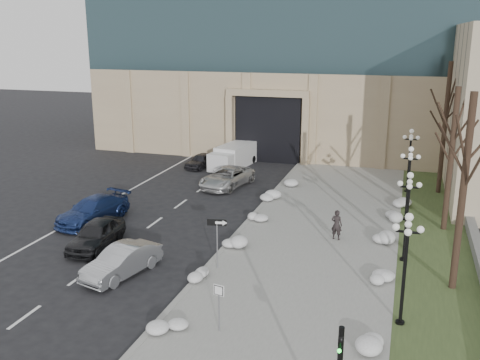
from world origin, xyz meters
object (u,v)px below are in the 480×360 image
(car_a, at_px, (96,234))
(car_e, at_px, (201,161))
(car_d, at_px, (227,177))
(car_b, at_px, (122,261))
(lamppost_d, at_px, (410,152))
(pedestrian, at_px, (337,225))
(box_truck, at_px, (234,156))
(lamppost_c, at_px, (409,174))
(one_way_sign, at_px, (220,229))
(keep_sign, at_px, (219,298))
(car_c, at_px, (93,210))
(lamppost_b, at_px, (408,205))
(lamppost_a, at_px, (406,254))

(car_a, xyz_separation_m, car_e, (-1.22, 18.65, -0.13))
(car_d, bearing_deg, car_e, 140.33)
(car_b, relative_size, lamppost_d, 0.92)
(pedestrian, relative_size, box_truck, 0.28)
(car_d, distance_m, lamppost_c, 13.95)
(one_way_sign, bearing_deg, car_b, -167.80)
(car_b, distance_m, lamppost_d, 22.88)
(box_truck, height_order, keep_sign, keep_sign)
(car_c, relative_size, one_way_sign, 1.98)
(car_e, bearing_deg, one_way_sign, -54.48)
(box_truck, height_order, lamppost_d, lamppost_d)
(lamppost_d, bearing_deg, car_d, -169.44)
(car_e, xyz_separation_m, lamppost_b, (17.27, -15.63, 2.44))
(car_b, distance_m, car_c, 8.37)
(lamppost_c, bearing_deg, car_b, -136.67)
(car_d, height_order, box_truck, box_truck)
(lamppost_c, bearing_deg, box_truck, 144.85)
(car_c, xyz_separation_m, lamppost_a, (18.52, -7.03, 2.31))
(lamppost_d, bearing_deg, lamppost_c, -90.00)
(car_a, xyz_separation_m, car_b, (3.10, -2.69, -0.04))
(car_b, xyz_separation_m, lamppost_c, (12.95, 12.21, 2.35))
(lamppost_b, distance_m, lamppost_d, 13.00)
(car_b, xyz_separation_m, keep_sign, (6.24, -3.54, 0.81))
(one_way_sign, bearing_deg, lamppost_d, 51.21)
(car_b, bearing_deg, car_c, 145.99)
(car_b, relative_size, lamppost_c, 0.92)
(one_way_sign, distance_m, lamppost_a, 9.05)
(box_truck, bearing_deg, one_way_sign, -65.16)
(car_d, xyz_separation_m, one_way_sign, (4.56, -14.33, 1.45))
(car_c, bearing_deg, car_b, -36.84)
(lamppost_b, bearing_deg, lamppost_a, -90.00)
(lamppost_b, bearing_deg, car_e, 137.84)
(car_d, distance_m, car_e, 6.55)
(car_d, bearing_deg, one_way_sign, -61.08)
(lamppost_a, relative_size, lamppost_d, 1.00)
(car_a, height_order, one_way_sign, one_way_sign)
(lamppost_d, bearing_deg, pedestrian, -108.18)
(lamppost_c, bearing_deg, keep_sign, -113.06)
(box_truck, relative_size, lamppost_a, 1.31)
(box_truck, relative_size, one_way_sign, 2.34)
(car_c, xyz_separation_m, one_way_sign, (9.93, -4.31, 1.43))
(box_truck, distance_m, lamppost_d, 15.33)
(lamppost_b, relative_size, lamppost_c, 1.00)
(car_b, relative_size, car_d, 0.81)
(box_truck, bearing_deg, lamppost_d, -6.27)
(lamppost_c, bearing_deg, car_e, 152.12)
(car_a, relative_size, keep_sign, 2.14)
(car_d, xyz_separation_m, lamppost_b, (13.14, -10.55, 2.32))
(car_a, relative_size, pedestrian, 2.56)
(car_e, bearing_deg, lamppost_b, -30.72)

